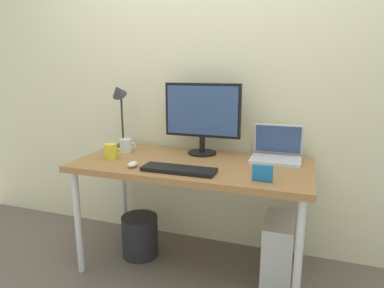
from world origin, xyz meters
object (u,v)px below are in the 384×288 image
at_px(coffee_mug, 111,151).
at_px(computer_tower, 278,250).
at_px(photo_frame, 263,173).
at_px(mouse, 133,164).
at_px(wastebasket, 140,236).
at_px(desk_lamp, 119,101).
at_px(glass_cup, 126,145).
at_px(laptop, 277,151).
at_px(desk, 192,171).
at_px(monitor, 202,115).
at_px(keyboard, 179,170).

distance_m(coffee_mug, computer_tower, 1.26).
bearing_deg(photo_frame, mouse, 178.87).
bearing_deg(wastebasket, desk_lamp, 139.59).
relative_size(glass_cup, computer_tower, 0.29).
relative_size(laptop, wastebasket, 1.07).
height_order(desk_lamp, mouse, desk_lamp).
xyz_separation_m(desk, monitor, (-0.00, 0.22, 0.34)).
height_order(desk_lamp, glass_cup, desk_lamp).
xyz_separation_m(monitor, desk_lamp, (-0.65, 0.00, 0.07)).
bearing_deg(keyboard, wastebasket, 149.88).
bearing_deg(keyboard, desk, 87.45).
xyz_separation_m(monitor, laptop, (0.51, 0.02, -0.22)).
height_order(keyboard, computer_tower, keyboard).
relative_size(photo_frame, computer_tower, 0.26).
xyz_separation_m(keyboard, glass_cup, (-0.53, 0.32, 0.03)).
distance_m(glass_cup, photo_frame, 1.07).
relative_size(laptop, computer_tower, 0.76).
bearing_deg(laptop, photo_frame, -93.98).
bearing_deg(computer_tower, desk, -176.69).
distance_m(coffee_mug, wastebasket, 0.67).
bearing_deg(coffee_mug, photo_frame, -7.97).
height_order(keyboard, photo_frame, photo_frame).
bearing_deg(coffee_mug, laptop, 17.38).
distance_m(desk, keyboard, 0.23).
relative_size(desk_lamp, wastebasket, 1.64).
bearing_deg(glass_cup, computer_tower, -3.82).
distance_m(laptop, desk_lamp, 1.20).
height_order(desk_lamp, wastebasket, desk_lamp).
xyz_separation_m(monitor, keyboard, (-0.01, -0.44, -0.27)).
height_order(monitor, wastebasket, monitor).
bearing_deg(wastebasket, keyboard, -30.12).
bearing_deg(glass_cup, desk_lamp, 133.38).
bearing_deg(desk_lamp, laptop, 0.73).
bearing_deg(desk_lamp, computer_tower, -8.86).
height_order(monitor, photo_frame, monitor).
height_order(desk, keyboard, keyboard).
bearing_deg(coffee_mug, wastebasket, 38.37).
bearing_deg(photo_frame, keyboard, 177.75).
height_order(photo_frame, wastebasket, photo_frame).
xyz_separation_m(glass_cup, computer_tower, (1.11, -0.07, -0.59)).
xyz_separation_m(desk_lamp, wastebasket, (0.24, -0.21, -0.95)).
bearing_deg(laptop, monitor, -178.24).
relative_size(mouse, photo_frame, 0.82).
distance_m(desk, computer_tower, 0.74).
relative_size(monitor, laptop, 1.67).
height_order(monitor, desk_lamp, monitor).
distance_m(laptop, photo_frame, 0.47).
distance_m(photo_frame, wastebasket, 1.12).
height_order(glass_cup, computer_tower, glass_cup).
height_order(desk_lamp, photo_frame, desk_lamp).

